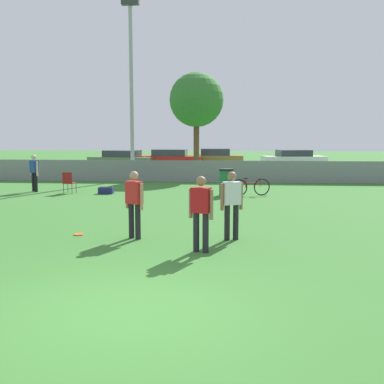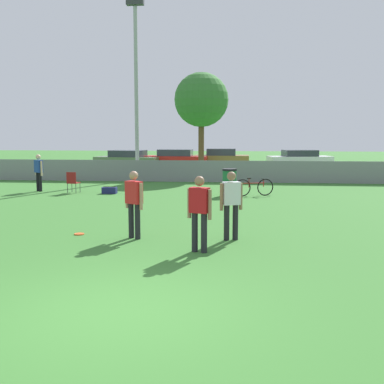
{
  "view_description": "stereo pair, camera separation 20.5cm",
  "coord_description": "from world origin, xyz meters",
  "views": [
    {
      "loc": [
        1.48,
        -6.31,
        2.49
      ],
      "look_at": [
        0.51,
        5.34,
        1.05
      ],
      "focal_mm": 45.0,
      "sensor_mm": 36.0,
      "label": 1
    },
    {
      "loc": [
        1.69,
        -6.29,
        2.49
      ],
      "look_at": [
        0.51,
        5.34,
        1.05
      ],
      "focal_mm": 45.0,
      "sensor_mm": 36.0,
      "label": 2
    }
  ],
  "objects": [
    {
      "name": "folding_chair_sideline",
      "position": [
        -5.25,
        12.97,
        0.5
      ],
      "size": [
        0.48,
        0.48,
        0.88
      ],
      "rotation": [
        0.0,
        0.0,
        3.0
      ],
      "color": "#333338",
      "rests_on": "ground_plane"
    },
    {
      "name": "parked_car_tan",
      "position": [
        0.28,
        28.91,
        0.67
      ],
      "size": [
        4.0,
        1.86,
        1.35
      ],
      "rotation": [
        0.0,
        0.0,
        0.01
      ],
      "color": "black",
      "rests_on": "ground_plane"
    },
    {
      "name": "player_thrower_red",
      "position": [
        -0.79,
        4.71,
        0.92
      ],
      "size": [
        0.47,
        0.4,
        1.61
      ],
      "rotation": [
        0.0,
        0.0,
        -0.58
      ],
      "color": "black",
      "rests_on": "ground_plane"
    },
    {
      "name": "light_pole",
      "position": [
        -3.83,
        19.05,
        5.43
      ],
      "size": [
        0.9,
        0.36,
        9.32
      ],
      "color": "#9E9EA3",
      "rests_on": "ground_plane"
    },
    {
      "name": "tree_near_pole",
      "position": [
        -0.54,
        20.88,
        4.3
      ],
      "size": [
        3.03,
        3.03,
        5.84
      ],
      "color": "brown",
      "rests_on": "ground_plane"
    },
    {
      "name": "parked_car_red",
      "position": [
        -2.96,
        27.83,
        0.66
      ],
      "size": [
        4.64,
        1.83,
        1.32
      ],
      "rotation": [
        0.0,
        0.0,
        -0.04
      ],
      "color": "black",
      "rests_on": "ground_plane"
    },
    {
      "name": "parked_car_olive",
      "position": [
        -6.28,
        27.22,
        0.63
      ],
      "size": [
        4.79,
        2.58,
        1.27
      ],
      "rotation": [
        0.0,
        0.0,
        -0.17
      ],
      "color": "black",
      "rests_on": "ground_plane"
    },
    {
      "name": "trash_bin",
      "position": [
        1.26,
        12.83,
        0.54
      ],
      "size": [
        0.58,
        0.58,
        1.07
      ],
      "color": "#1E6638",
      "rests_on": "ground_plane"
    },
    {
      "name": "spectator_in_blue",
      "position": [
        -6.88,
        13.39,
        0.9
      ],
      "size": [
        0.45,
        0.4,
        1.58
      ],
      "rotation": [
        0.0,
        0.0,
        2.51
      ],
      "color": "black",
      "rests_on": "ground_plane"
    },
    {
      "name": "player_defender_red",
      "position": [
        0.85,
        3.55,
        0.92
      ],
      "size": [
        0.52,
        0.35,
        1.61
      ],
      "rotation": [
        0.0,
        0.0,
        -0.37
      ],
      "color": "black",
      "rests_on": "ground_plane"
    },
    {
      "name": "parked_car_white",
      "position": [
        5.96,
        29.24,
        0.63
      ],
      "size": [
        4.75,
        2.64,
        1.26
      ],
      "rotation": [
        0.0,
        0.0,
        0.2
      ],
      "color": "black",
      "rests_on": "ground_plane"
    },
    {
      "name": "player_receiver_white",
      "position": [
        1.48,
        4.76,
        0.92
      ],
      "size": [
        0.52,
        0.35,
        1.61
      ],
      "rotation": [
        0.0,
        0.0,
        0.37
      ],
      "color": "black",
      "rests_on": "ground_plane"
    },
    {
      "name": "frisbee_disc",
      "position": [
        -2.25,
        5.0,
        0.01
      ],
      "size": [
        0.25,
        0.25,
        0.03
      ],
      "color": "#E5591E",
      "rests_on": "ground_plane"
    },
    {
      "name": "gear_bag_sideline",
      "position": [
        -3.68,
        12.95,
        0.13
      ],
      "size": [
        0.59,
        0.32,
        0.29
      ],
      "color": "navy",
      "rests_on": "ground_plane"
    },
    {
      "name": "fence_backline",
      "position": [
        0.0,
        18.0,
        0.55
      ],
      "size": [
        23.49,
        0.07,
        1.21
      ],
      "color": "gray",
      "rests_on": "ground_plane"
    },
    {
      "name": "ground_plane",
      "position": [
        0.0,
        0.0,
        0.0
      ],
      "size": [
        120.0,
        120.0,
        0.0
      ],
      "primitive_type": "plane",
      "color": "#38722D"
    },
    {
      "name": "bicycle_sideline",
      "position": [
        2.23,
        12.77,
        0.35
      ],
      "size": [
        1.56,
        0.64,
        0.73
      ],
      "rotation": [
        0.0,
        0.0,
        0.34
      ],
      "color": "black",
      "rests_on": "ground_plane"
    }
  ]
}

